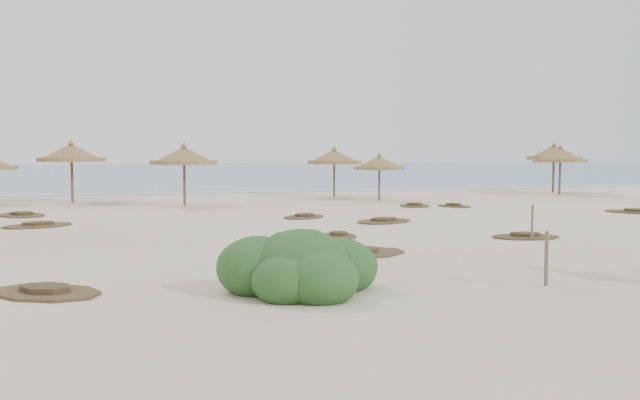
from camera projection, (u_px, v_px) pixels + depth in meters
The scene contains 23 objects.
ground at pixel (371, 247), 19.09m from camera, with size 160.00×160.00×0.00m, color beige.
ocean at pixel (170, 171), 91.04m from camera, with size 200.00×100.00×0.01m, color #2A5D7F.
foam_line at pixel (227, 192), 44.03m from camera, with size 70.00×0.60×0.01m, color white.
palapa_2 at pixel (71, 154), 35.40m from camera, with size 3.83×3.83×3.12m.
palapa_3 at pixel (184, 157), 33.27m from camera, with size 3.66×3.66×2.96m.
palapa_4 at pixel (334, 157), 39.43m from camera, with size 3.53×3.53×2.83m.
palapa_5 at pixel (379, 164), 36.29m from camera, with size 2.65×2.65×2.48m.
palapa_6 at pixel (554, 153), 43.79m from camera, with size 3.44×3.44×3.11m.
palapa_7 at pixel (560, 156), 41.48m from camera, with size 4.00×4.00×2.94m.
fence_post_near at pixel (546, 259), 13.62m from camera, with size 0.08×0.08×1.06m, color #6A5D4F.
fence_post_far at pixel (532, 223), 20.50m from camera, with size 0.07×0.07×1.03m, color #6A5D4F.
bush at pixel (301, 269), 12.94m from camera, with size 3.03×2.67×1.36m.
scrub_1 at pixel (38, 225), 24.26m from camera, with size 2.86×2.55×0.16m.
scrub_2 at pixel (339, 235), 21.32m from camera, with size 1.24×1.72×0.16m.
scrub_3 at pixel (384, 221), 25.73m from camera, with size 2.83×2.51×0.16m.
scrub_4 at pixel (525, 236), 21.11m from camera, with size 2.22×1.58×0.16m.
scrub_5 at pixel (638, 212), 29.60m from camera, with size 2.97×3.16×0.16m.
scrub_6 at pixel (21, 215), 28.14m from camera, with size 2.58×2.98×0.16m.
scrub_7 at pixel (415, 205), 32.97m from camera, with size 2.02×2.44×0.16m.
scrub_9 at pixel (357, 252), 17.77m from camera, with size 2.97×2.28×0.16m.
scrub_10 at pixel (454, 206), 32.78m from camera, with size 1.63×2.08×0.16m.
scrub_11 at pixel (46, 291), 12.85m from camera, with size 2.63×2.51×0.16m.
scrub_13 at pixel (304, 216), 27.42m from camera, with size 2.39×2.39×0.16m.
Camera 1 is at (-6.51, -17.86, 2.60)m, focal length 40.00 mm.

